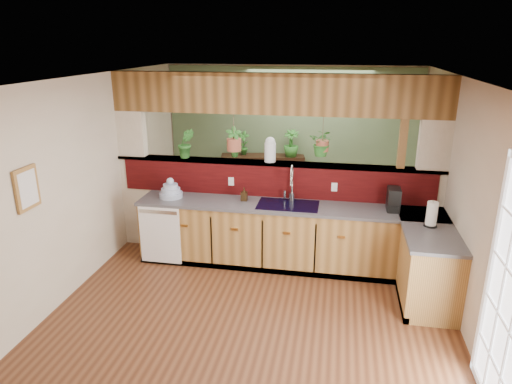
% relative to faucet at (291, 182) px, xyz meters
% --- Properties ---
extents(ground, '(4.60, 7.00, 0.01)m').
position_rel_faucet_xyz_m(ground, '(-0.27, -1.13, -1.18)').
color(ground, '#552F1A').
rests_on(ground, ground).
extents(ceiling, '(4.60, 7.00, 0.01)m').
position_rel_faucet_xyz_m(ceiling, '(-0.27, -1.13, 1.42)').
color(ceiling, brown).
rests_on(ceiling, ground).
extents(wall_back, '(4.60, 0.02, 2.60)m').
position_rel_faucet_xyz_m(wall_back, '(-0.27, 2.37, 0.12)').
color(wall_back, beige).
rests_on(wall_back, ground).
extents(wall_left, '(0.02, 7.00, 2.60)m').
position_rel_faucet_xyz_m(wall_left, '(-2.57, -1.13, 0.12)').
color(wall_left, beige).
rests_on(wall_left, ground).
extents(wall_right, '(0.02, 7.00, 2.60)m').
position_rel_faucet_xyz_m(wall_right, '(2.03, -1.13, 0.12)').
color(wall_right, beige).
rests_on(wall_right, ground).
extents(pass_through_partition, '(4.60, 0.21, 2.60)m').
position_rel_faucet_xyz_m(pass_through_partition, '(-0.24, 0.22, 0.01)').
color(pass_through_partition, beige).
rests_on(pass_through_partition, ground).
extents(pass_through_ledge, '(4.60, 0.21, 0.04)m').
position_rel_faucet_xyz_m(pass_through_ledge, '(-0.27, 0.22, 0.19)').
color(pass_through_ledge, brown).
rests_on(pass_through_ledge, ground).
extents(header_beam, '(4.60, 0.15, 0.55)m').
position_rel_faucet_xyz_m(header_beam, '(-0.27, 0.22, 1.14)').
color(header_beam, brown).
rests_on(header_beam, ground).
extents(sage_backwall, '(4.55, 0.02, 2.55)m').
position_rel_faucet_xyz_m(sage_backwall, '(-0.27, 2.35, 0.12)').
color(sage_backwall, '#56704C').
rests_on(sage_backwall, ground).
extents(countertop, '(4.14, 1.52, 0.90)m').
position_rel_faucet_xyz_m(countertop, '(0.56, -0.26, -0.73)').
color(countertop, olive).
rests_on(countertop, ground).
extents(dishwasher, '(0.58, 0.03, 0.82)m').
position_rel_faucet_xyz_m(dishwasher, '(-1.75, -0.46, -0.72)').
color(dishwasher, white).
rests_on(dishwasher, ground).
extents(navy_sink, '(0.82, 0.50, 0.18)m').
position_rel_faucet_xyz_m(navy_sink, '(-0.02, -0.15, -0.36)').
color(navy_sink, black).
rests_on(navy_sink, countertop).
extents(french_door, '(0.06, 1.02, 2.16)m').
position_rel_faucet_xyz_m(french_door, '(2.00, -2.43, -0.13)').
color(french_door, white).
rests_on(french_door, ground).
extents(framed_print, '(0.04, 0.35, 0.45)m').
position_rel_faucet_xyz_m(framed_print, '(-2.55, -1.93, 0.37)').
color(framed_print, olive).
rests_on(framed_print, wall_left).
extents(faucet, '(0.23, 0.23, 0.52)m').
position_rel_faucet_xyz_m(faucet, '(0.00, 0.00, 0.00)').
color(faucet, '#B7B7B2').
rests_on(faucet, countertop).
extents(dish_stack, '(0.33, 0.33, 0.29)m').
position_rel_faucet_xyz_m(dish_stack, '(-1.69, -0.13, -0.19)').
color(dish_stack, '#A0B1CF').
rests_on(dish_stack, countertop).
extents(soap_dispenser, '(0.09, 0.09, 0.19)m').
position_rel_faucet_xyz_m(soap_dispenser, '(-0.64, -0.09, -0.19)').
color(soap_dispenser, '#382714').
rests_on(soap_dispenser, countertop).
extents(coffee_maker, '(0.16, 0.27, 0.30)m').
position_rel_faucet_xyz_m(coffee_maker, '(1.34, -0.11, -0.14)').
color(coffee_maker, black).
rests_on(coffee_maker, countertop).
extents(paper_towel, '(0.15, 0.15, 0.33)m').
position_rel_faucet_xyz_m(paper_towel, '(1.73, -0.58, -0.13)').
color(paper_towel, black).
rests_on(paper_towel, countertop).
extents(glass_jar, '(0.16, 0.16, 0.35)m').
position_rel_faucet_xyz_m(glass_jar, '(-0.33, 0.22, 0.39)').
color(glass_jar, silver).
rests_on(glass_jar, pass_through_ledge).
extents(ledge_plant_left, '(0.29, 0.27, 0.43)m').
position_rel_faucet_xyz_m(ledge_plant_left, '(-1.55, 0.22, 0.42)').
color(ledge_plant_left, '#276523').
rests_on(ledge_plant_left, pass_through_ledge).
extents(hanging_plant_a, '(0.26, 0.22, 0.56)m').
position_rel_faucet_xyz_m(hanging_plant_a, '(-0.85, 0.22, 0.61)').
color(hanging_plant_a, brown).
rests_on(hanging_plant_a, header_beam).
extents(hanging_plant_b, '(0.40, 0.37, 0.48)m').
position_rel_faucet_xyz_m(hanging_plant_b, '(0.38, 0.22, 0.67)').
color(hanging_plant_b, brown).
rests_on(hanging_plant_b, header_beam).
extents(shelving_console, '(1.56, 0.69, 1.01)m').
position_rel_faucet_xyz_m(shelving_console, '(-0.76, 2.12, -0.68)').
color(shelving_console, black).
rests_on(shelving_console, ground).
extents(shelf_plant_a, '(0.25, 0.19, 0.43)m').
position_rel_faucet_xyz_m(shelf_plant_a, '(-1.12, 2.12, 0.04)').
color(shelf_plant_a, '#276523').
rests_on(shelf_plant_a, shelving_console).
extents(shelf_plant_b, '(0.28, 0.28, 0.49)m').
position_rel_faucet_xyz_m(shelf_plant_b, '(-0.24, 2.12, 0.07)').
color(shelf_plant_b, '#276523').
rests_on(shelf_plant_b, shelving_console).
extents(floor_plant, '(0.78, 0.72, 0.71)m').
position_rel_faucet_xyz_m(floor_plant, '(0.73, 1.38, -0.82)').
color(floor_plant, '#276523').
rests_on(floor_plant, ground).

